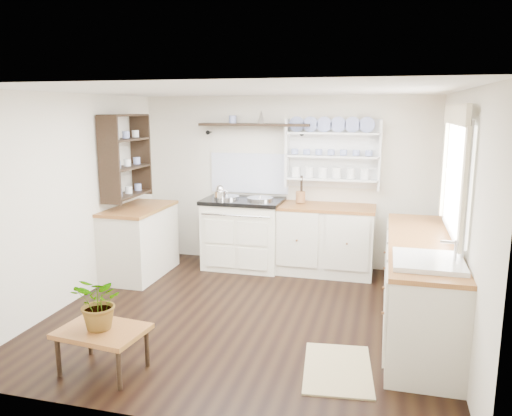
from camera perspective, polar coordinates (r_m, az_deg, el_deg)
The scene contains 19 objects.
floor at distance 5.37m, azimuth -0.95°, elevation -12.10°, with size 4.00×3.80×0.01m, color black.
wall_back at distance 6.84m, azimuth 3.32°, elevation 3.04°, with size 4.00×0.02×2.30m, color silver.
wall_right at distance 4.89m, azimuth 22.22°, elevation -1.13°, with size 0.02×3.80×2.30m, color silver.
wall_left at distance 5.88m, azimuth -20.11°, elevation 1.00°, with size 0.02×3.80×2.30m, color silver.
ceiling at distance 4.93m, azimuth -1.04°, elevation 13.26°, with size 4.00×3.80×0.01m, color white.
window at distance 4.96m, azimuth 21.77°, elevation 3.94°, with size 0.08×1.55×1.22m.
aga_cooker at distance 6.78m, azimuth -1.46°, elevation -2.81°, with size 1.05×0.73×0.97m.
back_cabinets at distance 6.60m, azimuth 7.85°, elevation -3.48°, with size 1.27×0.63×0.90m.
right_cabinets at distance 5.13m, azimuth 18.15°, elevation -8.28°, with size 0.62×2.43×0.90m.
belfast_sink at distance 4.32m, azimuth 18.97°, elevation -7.29°, with size 0.55×0.60×0.45m.
left_cabinets at distance 6.62m, azimuth -13.15°, elevation -3.62°, with size 0.62×1.13×0.90m.
plate_rack at distance 6.67m, azimuth 8.81°, elevation 6.21°, with size 1.20×0.22×0.90m.
high_shelf at distance 6.75m, azimuth -0.19°, elevation 9.41°, with size 1.50×0.29×0.16m.
left_shelving at distance 6.50m, azimuth -14.67°, elevation 5.80°, with size 0.28×0.80×1.05m, color black.
kettle at distance 6.63m, azimuth -4.10°, elevation 1.72°, with size 0.16×0.16×0.20m, color silver, non-canonical shape.
utensil_crock at distance 6.61m, azimuth 5.11°, elevation 1.26°, with size 0.13×0.13×0.15m, color #956036.
center_table at distance 4.38m, azimuth -17.16°, elevation -13.59°, with size 0.73×0.56×0.37m.
potted_plant at distance 4.27m, azimuth -17.37°, elevation -10.27°, with size 0.41×0.35×0.45m, color #3F7233.
floor_rug at distance 4.40m, azimuth 9.31°, elevation -17.69°, with size 0.55×0.85×0.02m, color olive.
Camera 1 is at (1.34, -4.74, 2.13)m, focal length 35.00 mm.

